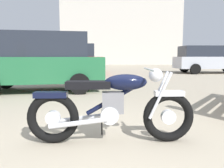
{
  "coord_description": "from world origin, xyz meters",
  "views": [
    {
      "loc": [
        -0.0,
        -2.67,
        1.07
      ],
      "look_at": [
        0.06,
        0.39,
        0.69
      ],
      "focal_mm": 35.74,
      "sensor_mm": 36.0,
      "label": 1
    }
  ],
  "objects_px": {
    "vintage_motorcycle": "(113,107)",
    "red_hatchback_near": "(70,59)",
    "silver_sedan_mid": "(68,60)",
    "pale_sedan_back": "(211,59)",
    "blue_hatchback_right": "(42,62)"
  },
  "relations": [
    {
      "from": "red_hatchback_near",
      "to": "pale_sedan_back",
      "type": "relative_size",
      "value": 0.84
    },
    {
      "from": "silver_sedan_mid",
      "to": "vintage_motorcycle",
      "type": "bearing_deg",
      "value": -82.61
    },
    {
      "from": "blue_hatchback_right",
      "to": "silver_sedan_mid",
      "type": "bearing_deg",
      "value": -94.29
    },
    {
      "from": "blue_hatchback_right",
      "to": "pale_sedan_back",
      "type": "bearing_deg",
      "value": -148.99
    },
    {
      "from": "pale_sedan_back",
      "to": "blue_hatchback_right",
      "type": "bearing_deg",
      "value": -141.63
    },
    {
      "from": "vintage_motorcycle",
      "to": "silver_sedan_mid",
      "type": "relative_size",
      "value": 0.48
    },
    {
      "from": "vintage_motorcycle",
      "to": "blue_hatchback_right",
      "type": "relative_size",
      "value": 0.51
    },
    {
      "from": "vintage_motorcycle",
      "to": "red_hatchback_near",
      "type": "bearing_deg",
      "value": 101.37
    },
    {
      "from": "red_hatchback_near",
      "to": "silver_sedan_mid",
      "type": "xyz_separation_m",
      "value": [
        -0.69,
        3.3,
        -0.08
      ]
    },
    {
      "from": "pale_sedan_back",
      "to": "blue_hatchback_right",
      "type": "xyz_separation_m",
      "value": [
        -8.73,
        -7.35,
        -0.02
      ]
    },
    {
      "from": "vintage_motorcycle",
      "to": "red_hatchback_near",
      "type": "relative_size",
      "value": 0.52
    },
    {
      "from": "pale_sedan_back",
      "to": "vintage_motorcycle",
      "type": "bearing_deg",
      "value": -121.52
    },
    {
      "from": "vintage_motorcycle",
      "to": "red_hatchback_near",
      "type": "xyz_separation_m",
      "value": [
        -2.17,
        10.15,
        0.47
      ]
    },
    {
      "from": "pale_sedan_back",
      "to": "silver_sedan_mid",
      "type": "bearing_deg",
      "value": 167.3
    },
    {
      "from": "pale_sedan_back",
      "to": "blue_hatchback_right",
      "type": "height_order",
      "value": "blue_hatchback_right"
    }
  ]
}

